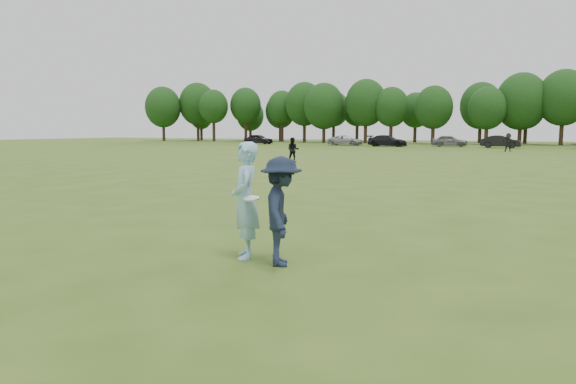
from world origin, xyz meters
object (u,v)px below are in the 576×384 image
player_far_a (293,150)px  car_a (258,139)px  car_d (387,141)px  player_far_d (508,142)px  car_e (450,141)px  thrower (245,200)px  car_c (346,140)px  car_f (501,142)px  defender (281,211)px

player_far_a → car_a: bearing=103.7°
car_a → car_d: (20.86, -2.50, -0.01)m
player_far_d → car_e: size_ratio=0.42×
thrower → car_c: size_ratio=0.41×
player_far_d → car_e: 14.34m
player_far_d → car_e: player_far_d is taller
thrower → car_e: 62.00m
player_far_a → player_far_d: (12.68, 24.92, 0.09)m
thrower → car_d: (-13.11, 59.39, -0.28)m
thrower → player_far_a: (-10.62, 24.65, -0.18)m
thrower → car_f: 60.09m
car_d → car_f: (13.87, 0.69, 0.01)m
defender → player_far_a: bearing=0.0°
thrower → car_e: bearing=152.1°
thrower → car_c: 64.46m
car_a → car_c: car_a is taller
player_far_a → car_d: size_ratio=0.33×
car_a → defender: bearing=-154.1°
player_far_a → player_far_d: size_ratio=0.90×
defender → player_far_a: size_ratio=1.07×
defender → car_c: 64.86m
defender → car_d: (-13.91, 59.55, -0.17)m
car_f → car_e: bearing=77.8°
car_e → defender: bearing=179.4°
player_far_a → car_c: player_far_a is taller
thrower → player_far_d: thrower is taller
player_far_d → car_f: bearing=97.1°
defender → car_f: 60.25m
car_e → car_c: bearing=85.0°
defender → car_c: bearing=-6.3°
thrower → player_far_d: bearing=144.7°
thrower → car_a: 70.59m
car_f → defender: bearing=-177.2°
thrower → car_d: size_ratio=0.40×
player_far_a → car_d: bearing=75.7°
car_c → car_f: bearing=-93.5°
car_d → thrower: bearing=-165.8°
car_c → car_f: 20.44m
defender → player_far_a: (-11.42, 24.82, -0.06)m
thrower → car_d: bearing=159.5°
car_d → car_f: 13.88m
defender → car_e: defender is taller
player_far_d → defender: bearing=-91.4°
car_f → player_far_a: bearing=164.9°
car_c → player_far_d: bearing=-118.4°
player_far_a → car_d: 34.83m
car_d → car_e: size_ratio=1.16×
car_f → player_far_d: bearing=-170.2°
car_e → car_f: bearing=-111.4°
car_f → thrower: bearing=-178.0°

